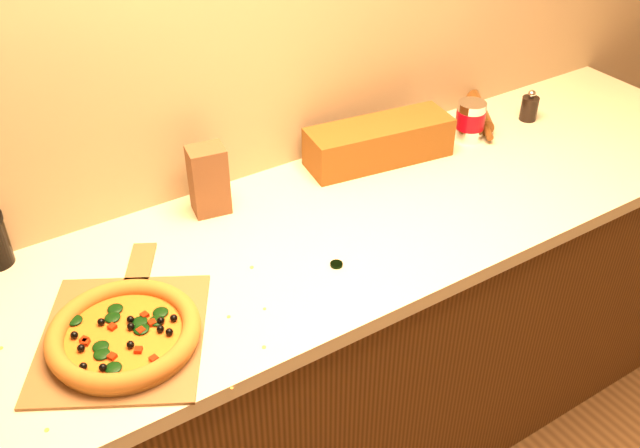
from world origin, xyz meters
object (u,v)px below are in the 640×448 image
Objects in this scene: pizza at (124,334)px; rolling_pin at (478,110)px; pepper_grinder at (529,108)px; pizza_peel at (124,331)px; coffee_canister at (470,120)px.

pizza is 1.36m from rolling_pin.
rolling_pin is at bearing 140.83° from pepper_grinder.
pizza reaches higher than rolling_pin.
pepper_grinder is (1.44, 0.26, 0.01)m from pizza.
rolling_pin is at bearing 44.07° from pizza_peel.
rolling_pin is at bearing 36.91° from coffee_canister.
pizza is at bearing -169.54° from pepper_grinder.
pizza reaches higher than pizza_peel.
pepper_grinder reaches higher than pizza_peel.
pepper_grinder is at bearing -39.17° from rolling_pin.
coffee_canister reaches higher than pepper_grinder.
pizza_peel is 1.70× the size of pizza.
pepper_grinder is at bearing 39.00° from pizza_peel.
pizza is at bearing -164.44° from rolling_pin.
pepper_grinder is at bearing 10.46° from pizza.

